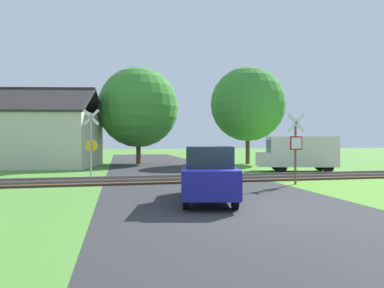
% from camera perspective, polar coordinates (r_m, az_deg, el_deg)
% --- Properties ---
extents(ground_plane, '(160.00, 160.00, 0.00)m').
position_cam_1_polar(ground_plane, '(10.07, 7.32, -10.64)').
color(ground_plane, '#4C8433').
extents(road_asphalt, '(7.93, 80.00, 0.01)m').
position_cam_1_polar(road_asphalt, '(11.95, 4.07, -8.87)').
color(road_asphalt, '#2D2D30').
rests_on(road_asphalt, ground).
extents(rail_track, '(60.00, 2.60, 0.22)m').
position_cam_1_polar(rail_track, '(17.02, -0.94, -5.90)').
color(rail_track, '#422D1E').
rests_on(rail_track, ground).
extents(stop_sign_near, '(0.88, 0.15, 3.21)m').
position_cam_1_polar(stop_sign_near, '(16.01, 16.91, -0.08)').
color(stop_sign_near, brown).
rests_on(stop_sign_near, ground).
extents(crossing_sign_far, '(0.86, 0.24, 3.66)m').
position_cam_1_polar(crossing_sign_far, '(19.01, -16.48, 0.62)').
color(crossing_sign_far, '#9E9EA5').
rests_on(crossing_sign_far, ground).
extents(house, '(8.59, 7.98, 6.06)m').
position_cam_1_polar(house, '(28.31, -23.17, 0.91)').
color(house, beige).
rests_on(house, ground).
extents(tree_right, '(6.43, 6.43, 8.38)m').
position_cam_1_polar(tree_right, '(30.21, 9.27, 6.55)').
color(tree_right, '#513823').
rests_on(tree_right, ground).
extents(tree_center, '(6.82, 6.82, 8.26)m').
position_cam_1_polar(tree_center, '(29.78, -8.92, 6.03)').
color(tree_center, '#513823').
rests_on(tree_center, ground).
extents(mail_truck, '(5.21, 3.03, 2.24)m').
position_cam_1_polar(mail_truck, '(23.06, 17.34, -1.32)').
color(mail_truck, silver).
rests_on(mail_truck, ground).
extents(parked_car, '(2.44, 4.26, 1.78)m').
position_cam_1_polar(parked_car, '(11.13, 2.73, -4.94)').
color(parked_car, navy).
rests_on(parked_car, ground).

